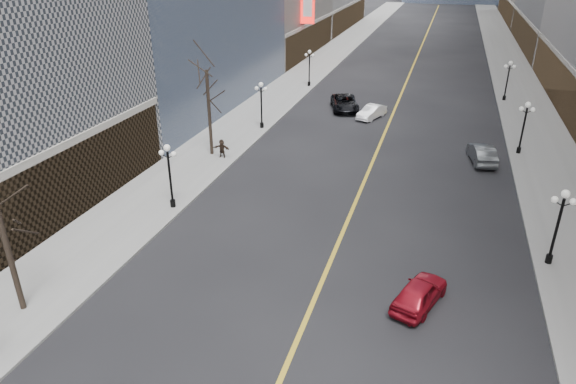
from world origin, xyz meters
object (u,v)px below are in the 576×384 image
Objects in this scene: car_nb_mid at (372,112)px; car_nb_far at (345,103)px; streetlamp_east_2 at (524,122)px; streetlamp_west_2 at (261,100)px; streetlamp_east_1 at (559,220)px; streetlamp_east_3 at (508,76)px; streetlamp_west_3 at (309,64)px; car_sb_mid at (420,293)px; car_sb_far at (482,153)px; streetlamp_west_1 at (169,170)px.

car_nb_far reaches higher than car_nb_mid.
streetlamp_east_2 and streetlamp_west_2 have the same top height.
streetlamp_east_2 is at bearing 0.00° from streetlamp_west_2.
streetlamp_east_1 is 1.00× the size of streetlamp_east_2.
streetlamp_east_3 is at bearing 37.33° from streetlamp_west_2.
streetlamp_west_3 is 45.14m from car_sb_mid.
car_nb_far is at bearing -152.05° from streetlamp_east_3.
streetlamp_east_1 reaches higher than car_sb_far.
streetlamp_west_1 is (-23.60, 0.00, 0.00)m from streetlamp_east_1.
streetlamp_east_1 is at bearing -75.48° from car_nb_far.
car_sb_far is at bearing -80.39° from car_sb_mid.
streetlamp_east_3 reaches higher than car_sb_mid.
streetlamp_west_2 is at bearing -143.94° from car_nb_far.
streetlamp_west_1 is at bearing -142.67° from streetlamp_east_2.
streetlamp_east_2 is 1.09× the size of car_sb_mid.
car_sb_far is at bearing -7.86° from streetlamp_west_2.
streetlamp_west_1 is 17.98m from car_sb_mid.
streetlamp_west_2 is 0.78× the size of car_nb_far.
streetlamp_east_3 is at bearing 10.03° from car_nb_far.
streetlamp_west_1 is at bearing -123.25° from streetlamp_east_3.
streetlamp_east_3 is 43.05m from streetlamp_west_1.
streetlamp_west_1 is 25.55m from car_sb_far.
streetlamp_west_1 is at bearing 180.00° from streetlamp_east_1.
streetlamp_east_3 is 19.48m from car_nb_far.
car_sb_far is at bearing -138.18° from streetlamp_east_2.
streetlamp_east_3 is 0.78× the size of car_nb_far.
streetlamp_west_2 is (0.00, 18.00, 0.00)m from streetlamp_west_1.
streetlamp_east_1 is 1.09× the size of car_sb_mid.
car_sb_far is (-3.15, -20.82, -2.13)m from streetlamp_east_3.
streetlamp_east_1 is 1.00× the size of streetlamp_west_3.
streetlamp_west_1 reaches higher than car_nb_mid.
car_nb_far is 18.24m from car_sb_far.
streetlamp_east_3 is 1.09× the size of car_sb_mid.
streetlamp_west_3 is 1.09× the size of car_nb_mid.
car_sb_mid is at bearing -90.31° from car_nb_far.
car_nb_far is at bearing -50.02° from car_sb_far.
car_nb_mid is 14.32m from car_sb_far.
streetlamp_east_2 reaches higher than car_nb_mid.
car_nb_far is at bearing 167.74° from car_nb_mid.
streetlamp_west_2 and streetlamp_west_3 have the same top height.
car_nb_far reaches higher than car_sb_mid.
streetlamp_east_1 is at bearing -119.92° from car_sb_mid.
streetlamp_west_2 reaches higher than car_nb_mid.
streetlamp_east_3 is 1.00× the size of streetlamp_west_2.
car_nb_far is at bearing -54.45° from streetlamp_west_3.
streetlamp_west_2 is 20.75m from car_sb_far.
streetlamp_east_3 is at bearing 90.00° from streetlamp_east_1.
streetlamp_west_1 is at bearing 0.28° from car_sb_mid.
car_sb_far is (20.45, -2.82, -2.13)m from streetlamp_west_2.
car_nb_far is (-17.11, 8.92, -2.09)m from streetlamp_east_2.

